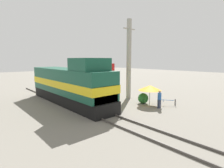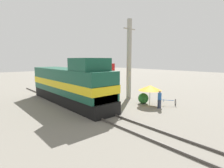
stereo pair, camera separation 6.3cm
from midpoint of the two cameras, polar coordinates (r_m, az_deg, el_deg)
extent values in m
plane|color=slate|center=(15.49, -5.82, -9.19)|extent=(120.00, 120.00, 0.00)
cube|color=#4C4742|center=(15.08, -8.08, -9.41)|extent=(0.08, 34.59, 0.15)
cube|color=#4C4742|center=(15.87, -3.70, -8.45)|extent=(0.08, 34.59, 0.15)
cube|color=black|center=(19.04, -13.67, -4.36)|extent=(2.60, 12.97, 1.13)
cube|color=#144C38|center=(18.74, -13.85, 1.05)|extent=(2.83, 12.45, 2.48)
cube|color=yellow|center=(18.77, -13.83, 0.30)|extent=(2.87, 12.58, 0.70)
cube|color=yellow|center=(14.37, -3.92, -3.07)|extent=(2.41, 1.82, 1.36)
cube|color=#144C38|center=(15.26, -7.28, 6.38)|extent=(2.66, 2.85, 1.08)
cylinder|color=#9E998E|center=(20.51, 5.68, 7.92)|extent=(0.55, 0.55, 9.09)
cube|color=#9E998E|center=(20.80, 5.82, 17.48)|extent=(1.80, 0.12, 0.12)
cylinder|color=#4C4C4C|center=(18.18, 12.35, -3.72)|extent=(0.05, 0.05, 1.86)
cone|color=orange|center=(18.04, 12.42, -1.22)|extent=(2.31, 2.31, 0.52)
cube|color=#595959|center=(20.64, -1.71, -1.11)|extent=(0.12, 0.12, 2.59)
cube|color=red|center=(20.42, -1.74, 4.57)|extent=(2.54, 0.08, 1.49)
sphere|color=#236028|center=(18.60, 10.28, -4.62)|extent=(1.09, 1.09, 1.09)
cube|color=#2D3347|center=(17.19, 15.30, -6.28)|extent=(0.30, 0.20, 0.82)
cylinder|color=#2659A5|center=(17.03, 15.39, -3.90)|extent=(0.34, 0.34, 0.65)
sphere|color=tan|center=(16.95, 15.45, -2.44)|extent=(0.24, 0.24, 0.24)
torus|color=black|center=(18.38, 14.85, -5.56)|extent=(0.58, 0.44, 0.68)
torus|color=black|center=(18.52, 20.09, -5.69)|extent=(0.58, 0.44, 0.68)
cube|color=#194C99|center=(18.39, 17.51, -5.04)|extent=(0.87, 1.19, 0.04)
cylinder|color=#194C99|center=(18.38, 16.58, -5.26)|extent=(0.04, 0.04, 0.28)
camera|label=1|loc=(0.03, -89.88, 0.02)|focal=28.00mm
camera|label=2|loc=(0.03, 90.12, -0.02)|focal=28.00mm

